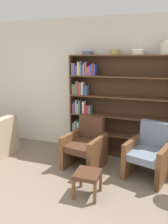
{
  "coord_description": "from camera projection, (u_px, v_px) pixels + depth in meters",
  "views": [
    {
      "loc": [
        1.16,
        -1.84,
        1.99
      ],
      "look_at": [
        -0.15,
        2.01,
        0.95
      ],
      "focal_mm": 35.0,
      "sensor_mm": 36.0,
      "label": 1
    }
  ],
  "objects": [
    {
      "name": "wall_back",
      "position": [
        99.0,
        87.0,
        4.55
      ],
      "size": [
        12.0,
        0.06,
        2.75
      ],
      "color": "silver",
      "rests_on": "ground"
    },
    {
      "name": "vase_tall",
      "position": [
        166.0,
        48.0,
        3.81
      ],
      "size": [
        0.19,
        0.19,
        0.25
      ],
      "color": "silver",
      "rests_on": "bookshelf"
    },
    {
      "name": "bowl_terracotta",
      "position": [
        88.0,
        53.0,
        4.27
      ],
      "size": [
        0.22,
        0.22,
        0.07
      ],
      "color": "slate",
      "rests_on": "bookshelf"
    },
    {
      "name": "bowl_brass",
      "position": [
        115.0,
        52.0,
        4.1
      ],
      "size": [
        0.2,
        0.2,
        0.1
      ],
      "color": "tan",
      "rests_on": "bookshelf"
    },
    {
      "name": "bookshelf",
      "position": [
        112.0,
        108.0,
        4.39
      ],
      "size": [
        2.14,
        0.3,
        2.02
      ],
      "color": "brown",
      "rests_on": "ground"
    },
    {
      "name": "bowl_slate",
      "position": [
        138.0,
        52.0,
        3.97
      ],
      "size": [
        0.26,
        0.26,
        0.09
      ],
      "color": "silver",
      "rests_on": "bookshelf"
    },
    {
      "name": "armchair_leather",
      "position": [
        86.0,
        145.0,
        4.01
      ],
      "size": [
        0.76,
        0.8,
        0.91
      ],
      "rotation": [
        0.0,
        0.0,
        2.94
      ],
      "color": "brown",
      "rests_on": "ground"
    },
    {
      "name": "footstool",
      "position": [
        87.0,
        176.0,
        3.16
      ],
      "size": [
        0.36,
        0.36,
        0.37
      ],
      "color": "brown",
      "rests_on": "ground"
    },
    {
      "name": "armchair_cushioned",
      "position": [
        149.0,
        154.0,
        3.66
      ],
      "size": [
        0.81,
        0.84,
        0.91
      ],
      "rotation": [
        0.0,
        0.0,
        2.85
      ],
      "color": "brown",
      "rests_on": "ground"
    }
  ]
}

